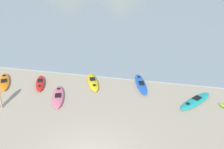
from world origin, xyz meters
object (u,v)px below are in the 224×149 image
Objects in this scene: kayak_on_sand_0 at (58,96)px; kayak_on_sand_2 at (141,84)px; kayak_on_sand_1 at (195,101)px; kayak_on_sand_3 at (4,82)px; kayak_on_sand_4 at (40,83)px; kayak_on_sand_6 at (93,82)px.

kayak_on_sand_2 is at bearing 29.30° from kayak_on_sand_0.
kayak_on_sand_1 is 14.09m from kayak_on_sand_3.
kayak_on_sand_2 is (-3.81, 1.65, 0.00)m from kayak_on_sand_1.
kayak_on_sand_2 is 10.42m from kayak_on_sand_3.
kayak_on_sand_4 reaches higher than kayak_on_sand_1.
kayak_on_sand_0 is 1.17× the size of kayak_on_sand_4.
kayak_on_sand_4 is 3.96m from kayak_on_sand_6.
kayak_on_sand_6 is at bearing 55.93° from kayak_on_sand_0.
kayak_on_sand_3 is 6.79m from kayak_on_sand_6.
kayak_on_sand_3 is (-10.28, -1.74, -0.02)m from kayak_on_sand_2.
kayak_on_sand_1 is 4.15m from kayak_on_sand_2.
kayak_on_sand_2 reaches higher than kayak_on_sand_4.
kayak_on_sand_3 is (-4.93, 1.26, -0.02)m from kayak_on_sand_0.
kayak_on_sand_2 is 1.10× the size of kayak_on_sand_3.
kayak_on_sand_3 is 1.00× the size of kayak_on_sand_6.
kayak_on_sand_4 is at bearing 178.93° from kayak_on_sand_1.
kayak_on_sand_6 is at bearing 14.56° from kayak_on_sand_4.
kayak_on_sand_1 is 11.26m from kayak_on_sand_4.
kayak_on_sand_1 is (9.16, 1.35, -0.00)m from kayak_on_sand_0.
kayak_on_sand_0 is 9.26m from kayak_on_sand_1.
kayak_on_sand_6 is (1.73, 2.56, 0.01)m from kayak_on_sand_0.
kayak_on_sand_1 is at bearing 8.40° from kayak_on_sand_0.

